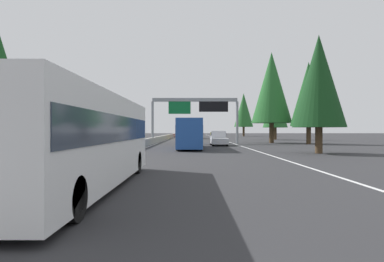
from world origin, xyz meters
The scene contains 20 objects.
ground_plane centered at (60.00, 0.00, 0.00)m, with size 320.00×320.00×0.00m, color #2D2D30.
median_barrier centered at (80.00, 0.30, 0.45)m, with size 180.00×0.56×0.90m, color #9E9B93.
shoulder_stripe_right centered at (70.00, -11.52, 0.01)m, with size 160.00×0.16×0.01m, color silver.
shoulder_stripe_median centered at (70.00, -0.25, 0.01)m, with size 160.00×0.16×0.01m, color silver.
sign_gantry_overhead centered at (46.95, -6.03, 5.28)m, with size 0.50×12.68×6.64m.
bus_far_center centered at (9.82, -1.79, 1.72)m, with size 11.50×2.55×3.10m.
pickup_near_right centered at (41.65, -8.86, 0.91)m, with size 5.60×2.00×1.86m.
box_truck_distant_b centered at (77.55, -5.40, 1.61)m, with size 8.50×2.40×2.95m.
sedan_near_center centered at (88.25, -5.52, 0.68)m, with size 4.40×1.80×1.47m.
minivan_far_right centered at (100.57, -1.88, 0.95)m, with size 5.00×1.95×1.69m.
sedan_mid_right centered at (116.49, -1.62, 0.68)m, with size 4.40×1.80×1.47m.
sedan_distant_a centered at (48.05, -9.14, 0.68)m, with size 4.40×1.80×1.47m.
bus_mid_left centered at (34.53, -5.18, 1.72)m, with size 11.50×2.55×3.10m.
conifer_right_foreground centered at (26.83, -16.17, 6.11)m, with size 4.42×4.42×10.06m.
conifer_right_near centered at (45.44, -21.87, 7.05)m, with size 5.11×5.11×11.60m.
conifer_right_mid centered at (49.83, -17.70, 8.52)m, with size 6.16×6.16×14.00m.
conifer_right_far centered at (67.54, -22.71, 7.00)m, with size 5.07×5.07×11.52m.
conifer_right_distant centered at (106.81, -22.33, 8.52)m, with size 6.16×6.16×14.01m.
conifer_left_mid centered at (68.39, 20.78, 7.90)m, with size 5.72×5.72×12.99m.
conifer_left_far centered at (97.96, 16.47, 6.39)m, with size 4.63×4.63×10.53m.
Camera 1 is at (-1.23, -5.40, 1.96)m, focal length 31.07 mm.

